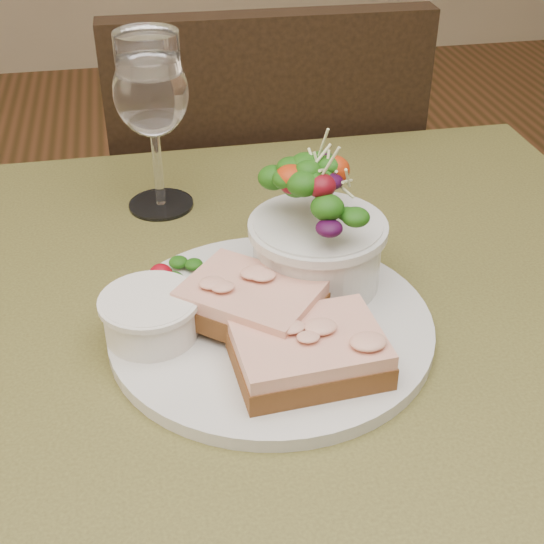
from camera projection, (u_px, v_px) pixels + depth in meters
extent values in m
cube|color=#45401D|center=(271.00, 366.00, 0.64)|extent=(0.80, 0.80, 0.04)
cylinder|color=black|center=(444.00, 380.00, 1.18)|extent=(0.05, 0.05, 0.71)
cube|color=black|center=(252.00, 246.00, 1.32)|extent=(0.43, 0.43, 0.04)
cube|color=black|center=(270.00, 179.00, 1.04)|extent=(0.42, 0.05, 0.45)
cube|color=black|center=(254.00, 346.00, 1.45)|extent=(0.37, 0.37, 0.45)
cylinder|color=silver|center=(271.00, 326.00, 0.64)|extent=(0.27, 0.27, 0.01)
cube|color=#502915|center=(308.00, 357.00, 0.58)|extent=(0.12, 0.09, 0.02)
cube|color=#FFF5C1|center=(309.00, 341.00, 0.57)|extent=(0.12, 0.09, 0.01)
cube|color=#502915|center=(251.00, 308.00, 0.62)|extent=(0.13, 0.13, 0.02)
cube|color=#FFF5C1|center=(251.00, 293.00, 0.61)|extent=(0.13, 0.13, 0.01)
cylinder|color=white|center=(151.00, 316.00, 0.61)|extent=(0.08, 0.08, 0.04)
cylinder|color=olive|center=(149.00, 301.00, 0.60)|extent=(0.07, 0.07, 0.01)
cylinder|color=silver|center=(317.00, 252.00, 0.67)|extent=(0.11, 0.11, 0.06)
ellipsoid|color=#113B0A|center=(319.00, 196.00, 0.64)|extent=(0.10, 0.10, 0.06)
ellipsoid|color=#113B0A|center=(177.00, 272.00, 0.68)|extent=(0.04, 0.04, 0.01)
sphere|color=maroon|center=(161.00, 276.00, 0.67)|extent=(0.02, 0.02, 0.02)
cylinder|color=white|center=(161.00, 204.00, 0.82)|extent=(0.07, 0.07, 0.00)
cylinder|color=white|center=(158.00, 165.00, 0.80)|extent=(0.01, 0.01, 0.09)
ellipsoid|color=white|center=(151.00, 92.00, 0.75)|extent=(0.08, 0.08, 0.09)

